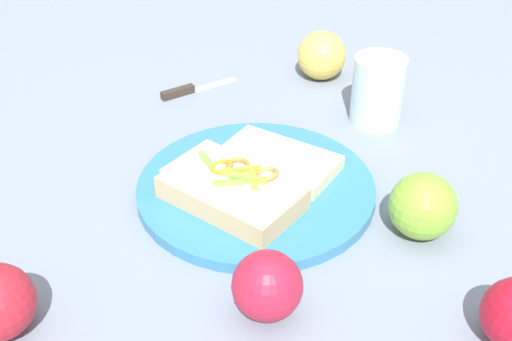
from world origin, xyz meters
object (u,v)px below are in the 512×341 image
(bread_slice_side, at_px, (278,161))
(apple_2, at_px, (423,206))
(drinking_glass, at_px, (378,91))
(apple_1, at_px, (267,286))
(knife, at_px, (189,90))
(apple_3, at_px, (322,55))
(plate, at_px, (256,188))
(sandwich, at_px, (232,189))

(bread_slice_side, xyz_separation_m, apple_2, (-0.16, -0.12, 0.02))
(bread_slice_side, bearing_deg, drinking_glass, -104.11)
(apple_1, xyz_separation_m, knife, (0.49, -0.03, -0.03))
(drinking_glass, bearing_deg, apple_3, 7.34)
(bread_slice_side, distance_m, knife, 0.27)
(plate, relative_size, sandwich, 1.59)
(sandwich, height_order, bread_slice_side, sandwich)
(sandwich, xyz_separation_m, apple_2, (-0.11, -0.20, 0.00))
(sandwich, relative_size, knife, 1.43)
(plate, xyz_separation_m, bread_slice_side, (0.03, -0.04, 0.02))
(knife, bearing_deg, drinking_glass, -50.68)
(apple_2, xyz_separation_m, apple_3, (0.41, -0.05, 0.00))
(apple_3, xyz_separation_m, knife, (0.02, 0.22, -0.04))
(apple_1, distance_m, apple_3, 0.54)
(plate, relative_size, apple_3, 3.74)
(sandwich, bearing_deg, plate, -89.74)
(plate, height_order, drinking_glass, drinking_glass)
(sandwich, height_order, apple_3, apple_3)
(plate, height_order, apple_2, apple_2)
(apple_1, bearing_deg, apple_2, -73.75)
(plate, relative_size, bread_slice_side, 2.02)
(bread_slice_side, bearing_deg, knife, -27.10)
(plate, relative_size, drinking_glass, 2.95)
(drinking_glass, xyz_separation_m, knife, (0.18, 0.24, -0.05))
(apple_1, distance_m, drinking_glass, 0.42)
(plate, xyz_separation_m, apple_1, (-0.20, 0.05, 0.03))
(bread_slice_side, height_order, apple_1, apple_1)
(apple_2, bearing_deg, drinking_glass, -15.43)
(plate, distance_m, apple_1, 0.20)
(apple_2, height_order, apple_3, apple_3)
(plate, relative_size, apple_1, 4.18)
(bread_slice_side, bearing_deg, sandwich, 85.04)
(sandwich, xyz_separation_m, knife, (0.32, -0.02, -0.03))
(bread_slice_side, xyz_separation_m, knife, (0.26, 0.06, -0.02))
(sandwich, xyz_separation_m, drinking_glass, (0.14, -0.27, 0.02))
(plate, height_order, bread_slice_side, bread_slice_side)
(plate, distance_m, knife, 0.29)
(apple_3, height_order, drinking_glass, drinking_glass)
(plate, distance_m, sandwich, 0.06)
(sandwich, bearing_deg, apple_1, 140.93)
(sandwich, relative_size, apple_3, 2.35)
(knife, bearing_deg, sandwich, -108.69)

